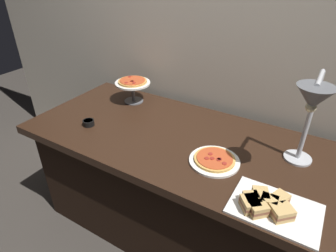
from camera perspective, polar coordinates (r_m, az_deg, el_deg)
The scene contains 8 objects.
ground_plane at distance 2.17m, azimuth 2.20°, elevation -19.35°, with size 8.00×8.00×0.00m, color #38332D.
back_wall at distance 1.91m, azimuth 10.57°, elevation 16.13°, with size 4.40×0.04×2.40m, color beige.
buffet_table at distance 1.89m, azimuth 2.43°, elevation -11.85°, with size 1.90×0.84×0.76m.
heat_lamp at distance 1.31m, azimuth 26.88°, elevation 3.61°, with size 0.15×0.34×0.49m.
pizza_plate_front at distance 1.48m, azimuth 9.31°, elevation -6.76°, with size 0.26×0.26×0.03m.
pizza_plate_center at distance 2.04m, azimuth -7.10°, elevation 8.27°, with size 0.25×0.25×0.17m.
sandwich_platter at distance 1.29m, azimuth 19.48°, elevation -14.83°, with size 0.36×0.25×0.06m.
sauce_cup_near at distance 1.84m, azimuth -15.68°, elevation 0.67°, with size 0.07×0.07×0.04m.
Camera 1 is at (0.65, -1.23, 1.67)m, focal length 30.34 mm.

